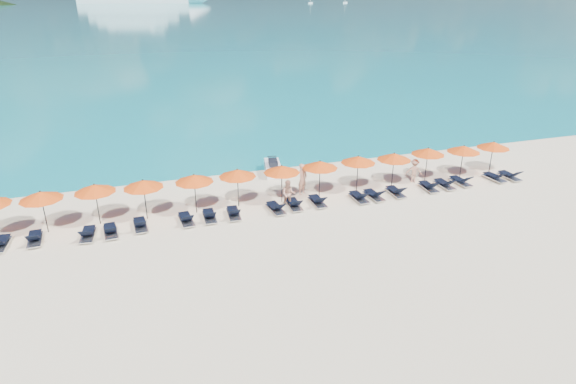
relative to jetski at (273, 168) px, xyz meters
name	(u,v)px	position (x,y,z in m)	size (l,w,h in m)	color
ground	(307,236)	(-1.00, -9.24, -0.40)	(1400.00, 1400.00, 0.00)	beige
sea	(123,2)	(-1.00, 650.76, -0.39)	(1600.00, 1300.00, 0.01)	#1FA9B2
sailboat_near	(310,2)	(202.32, 524.92, 0.59)	(5.26, 1.75, 9.64)	silver
sailboat_far	(345,2)	(248.67, 530.88, 0.61)	(5.37, 1.79, 9.84)	silver
jetski	(273,168)	(0.00, 0.00, 0.00)	(1.53, 2.84, 0.96)	white
beachgoer_a	(303,179)	(0.65, -4.04, 0.56)	(0.70, 0.46, 1.92)	tan
beachgoer_b	(289,194)	(-0.77, -5.65, 0.42)	(0.79, 0.45, 1.62)	tan
beachgoer_c	(414,171)	(8.10, -4.43, 0.37)	(0.99, 0.46, 1.54)	tan
umbrella_1	(41,196)	(-13.36, -4.70, 1.62)	(2.10, 2.10, 2.28)	black
umbrella_2	(95,188)	(-10.87, -4.52, 1.62)	(2.10, 2.10, 2.28)	black
umbrella_3	(143,184)	(-8.48, -4.66, 1.62)	(2.10, 2.10, 2.28)	black
umbrella_4	(194,178)	(-5.83, -4.69, 1.62)	(2.10, 2.10, 2.28)	black
umbrella_5	(237,173)	(-3.43, -4.62, 1.62)	(2.10, 2.10, 2.28)	black
umbrella_6	(282,169)	(-0.89, -4.78, 1.62)	(2.10, 2.10, 2.28)	black
umbrella_7	(320,165)	(1.47, -4.73, 1.62)	(2.10, 2.10, 2.28)	black
umbrella_8	(358,160)	(3.99, -4.61, 1.62)	(2.10, 2.10, 2.28)	black
umbrella_9	(394,157)	(6.32, -4.79, 1.62)	(2.10, 2.10, 2.28)	black
umbrella_10	(428,151)	(8.89, -4.53, 1.62)	(2.10, 2.10, 2.28)	black
umbrella_11	(464,149)	(11.36, -4.80, 1.62)	(2.10, 2.10, 2.28)	black
umbrella_12	(493,145)	(13.76, -4.70, 1.62)	(2.10, 2.10, 2.28)	black
lounger_1	(0,243)	(-15.29, -5.78, -0.16)	(0.72, 1.73, 0.66)	silver
lounger_2	(34,238)	(-13.83, -5.72, -0.16)	(0.72, 1.73, 0.66)	silver
lounger_3	(88,234)	(-11.40, -6.04, -0.16)	(0.76, 1.75, 0.66)	silver
lounger_4	(110,231)	(-10.33, -6.03, -0.16)	(0.75, 1.74, 0.66)	silver
lounger_5	(140,224)	(-8.87, -5.78, -0.16)	(0.71, 1.73, 0.66)	silver
lounger_6	(186,219)	(-6.54, -5.87, -0.16)	(0.74, 1.74, 0.66)	silver
lounger_7	(210,216)	(-5.30, -5.85, -0.16)	(0.68, 1.72, 0.66)	silver
lounger_8	(234,213)	(-4.00, -5.93, -0.16)	(0.74, 1.74, 0.66)	silver
lounger_9	(276,208)	(-1.63, -6.00, -0.16)	(0.79, 1.75, 0.66)	silver
lounger_10	(294,204)	(-0.49, -5.84, -0.16)	(0.70, 1.73, 0.66)	silver
lounger_11	(318,201)	(0.92, -5.84, -0.16)	(0.63, 1.70, 0.66)	silver
lounger_12	(359,197)	(3.44, -6.06, -0.16)	(0.64, 1.71, 0.66)	silver
lounger_13	(374,195)	(4.43, -6.07, -0.16)	(0.73, 1.74, 0.66)	silver
lounger_14	(396,192)	(5.91, -6.01, -0.16)	(0.66, 1.71, 0.66)	silver
lounger_15	(429,186)	(8.26, -5.92, -0.16)	(0.76, 1.74, 0.66)	silver
lounger_16	(445,184)	(9.45, -5.88, -0.16)	(0.62, 1.70, 0.66)	silver
lounger_17	(461,181)	(10.72, -5.75, -0.16)	(0.70, 1.73, 0.66)	silver
lounger_18	(495,177)	(13.27, -5.85, -0.16)	(0.73, 1.74, 0.66)	silver
lounger_19	(510,176)	(14.38, -5.94, -0.16)	(0.64, 1.71, 0.66)	silver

